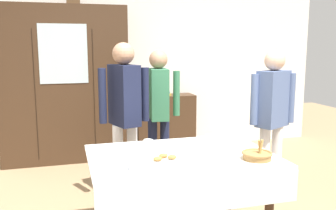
# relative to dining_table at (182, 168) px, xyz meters

# --- Properties ---
(back_wall) EXTENTS (6.40, 0.10, 2.70)m
(back_wall) POSITION_rel_dining_table_xyz_m (0.00, 2.88, 0.70)
(back_wall) COLOR silver
(back_wall) RESTS_ON ground
(dining_table) EXTENTS (1.50, 1.04, 0.76)m
(dining_table) POSITION_rel_dining_table_xyz_m (0.00, 0.00, 0.00)
(dining_table) COLOR #3D2819
(dining_table) RESTS_ON ground
(wall_cabinet) EXTENTS (1.74, 0.46, 2.19)m
(wall_cabinet) POSITION_rel_dining_table_xyz_m (-0.90, 2.59, 0.45)
(wall_cabinet) COLOR #3D2819
(wall_cabinet) RESTS_ON ground
(bookshelf_low) EXTENTS (0.91, 0.35, 0.89)m
(bookshelf_low) POSITION_rel_dining_table_xyz_m (0.57, 2.64, -0.21)
(bookshelf_low) COLOR #3D2819
(bookshelf_low) RESTS_ON ground
(book_stack) EXTENTS (0.15, 0.21, 0.06)m
(book_stack) POSITION_rel_dining_table_xyz_m (0.57, 2.64, 0.26)
(book_stack) COLOR #B29333
(book_stack) RESTS_ON bookshelf_low
(tea_cup_near_left) EXTENTS (0.13, 0.13, 0.06)m
(tea_cup_near_left) POSITION_rel_dining_table_xyz_m (-0.21, 0.35, 0.13)
(tea_cup_near_left) COLOR silver
(tea_cup_near_left) RESTS_ON dining_table
(tea_cup_mid_left) EXTENTS (0.13, 0.13, 0.06)m
(tea_cup_mid_left) POSITION_rel_dining_table_xyz_m (0.37, 0.34, 0.13)
(tea_cup_mid_left) COLOR silver
(tea_cup_mid_left) RESTS_ON dining_table
(tea_cup_far_right) EXTENTS (0.13, 0.13, 0.06)m
(tea_cup_far_right) POSITION_rel_dining_table_xyz_m (-0.44, -0.24, 0.14)
(tea_cup_far_right) COLOR white
(tea_cup_far_right) RESTS_ON dining_table
(tea_cup_center) EXTENTS (0.13, 0.13, 0.06)m
(tea_cup_center) POSITION_rel_dining_table_xyz_m (0.10, -0.01, 0.14)
(tea_cup_center) COLOR white
(tea_cup_center) RESTS_ON dining_table
(bread_basket) EXTENTS (0.24, 0.24, 0.16)m
(bread_basket) POSITION_rel_dining_table_xyz_m (0.54, -0.25, 0.14)
(bread_basket) COLOR #9E7542
(bread_basket) RESTS_ON dining_table
(pastry_plate) EXTENTS (0.28, 0.28, 0.05)m
(pastry_plate) POSITION_rel_dining_table_xyz_m (-0.18, -0.10, 0.12)
(pastry_plate) COLOR white
(pastry_plate) RESTS_ON dining_table
(spoon_front_edge) EXTENTS (0.12, 0.02, 0.01)m
(spoon_front_edge) POSITION_rel_dining_table_xyz_m (0.02, 0.17, 0.11)
(spoon_front_edge) COLOR silver
(spoon_front_edge) RESTS_ON dining_table
(spoon_center) EXTENTS (0.12, 0.02, 0.01)m
(spoon_center) POSITION_rel_dining_table_xyz_m (-0.56, 0.13, 0.11)
(spoon_center) COLOR silver
(spoon_center) RESTS_ON dining_table
(person_behind_table_left) EXTENTS (0.52, 0.38, 1.59)m
(person_behind_table_left) POSITION_rel_dining_table_xyz_m (0.15, 1.38, 0.31)
(person_behind_table_left) COLOR #191E38
(person_behind_table_left) RESTS_ON ground
(person_behind_table_right) EXTENTS (0.52, 0.34, 1.60)m
(person_behind_table_right) POSITION_rel_dining_table_xyz_m (1.21, 0.65, 0.32)
(person_behind_table_right) COLOR silver
(person_behind_table_right) RESTS_ON ground
(person_by_cabinet) EXTENTS (0.52, 0.41, 1.67)m
(person_by_cabinet) POSITION_rel_dining_table_xyz_m (-0.32, 0.97, 0.37)
(person_by_cabinet) COLOR silver
(person_by_cabinet) RESTS_ON ground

